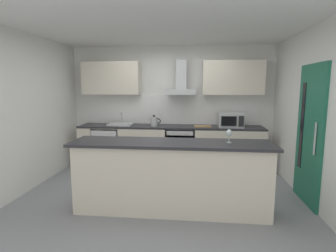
{
  "coord_description": "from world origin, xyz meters",
  "views": [
    {
      "loc": [
        0.54,
        -4.09,
        1.72
      ],
      "look_at": [
        0.06,
        0.42,
        1.05
      ],
      "focal_mm": 28.3,
      "sensor_mm": 36.0,
      "label": 1
    }
  ],
  "objects_px": {
    "oven": "(181,147)",
    "refrigerator": "(109,146)",
    "kettle": "(154,121)",
    "range_hood": "(181,84)",
    "microwave": "(231,120)",
    "wine_glass": "(229,133)",
    "sink": "(121,124)",
    "chopping_board": "(202,126)"
  },
  "relations": [
    {
      "from": "oven",
      "to": "sink",
      "type": "relative_size",
      "value": 1.6
    },
    {
      "from": "oven",
      "to": "microwave",
      "type": "relative_size",
      "value": 1.6
    },
    {
      "from": "sink",
      "to": "chopping_board",
      "type": "bearing_deg",
      "value": -1.13
    },
    {
      "from": "range_hood",
      "to": "wine_glass",
      "type": "xyz_separation_m",
      "value": [
        0.76,
        -2.13,
        -0.68
      ]
    },
    {
      "from": "microwave",
      "to": "oven",
      "type": "bearing_deg",
      "value": 178.45
    },
    {
      "from": "refrigerator",
      "to": "sink",
      "type": "xyz_separation_m",
      "value": [
        0.28,
        0.01,
        0.5
      ]
    },
    {
      "from": "microwave",
      "to": "sink",
      "type": "relative_size",
      "value": 1.0
    },
    {
      "from": "refrigerator",
      "to": "kettle",
      "type": "bearing_deg",
      "value": -1.73
    },
    {
      "from": "refrigerator",
      "to": "range_hood",
      "type": "height_order",
      "value": "range_hood"
    },
    {
      "from": "microwave",
      "to": "wine_glass",
      "type": "height_order",
      "value": "microwave"
    },
    {
      "from": "microwave",
      "to": "range_hood",
      "type": "distance_m",
      "value": 1.28
    },
    {
      "from": "refrigerator",
      "to": "chopping_board",
      "type": "bearing_deg",
      "value": -0.59
    },
    {
      "from": "kettle",
      "to": "wine_glass",
      "type": "height_order",
      "value": "wine_glass"
    },
    {
      "from": "range_hood",
      "to": "wine_glass",
      "type": "distance_m",
      "value": 2.36
    },
    {
      "from": "oven",
      "to": "refrigerator",
      "type": "relative_size",
      "value": 0.94
    },
    {
      "from": "sink",
      "to": "wine_glass",
      "type": "bearing_deg",
      "value": -44.37
    },
    {
      "from": "oven",
      "to": "range_hood",
      "type": "bearing_deg",
      "value": 90.0
    },
    {
      "from": "oven",
      "to": "sink",
      "type": "distance_m",
      "value": 1.38
    },
    {
      "from": "wine_glass",
      "to": "chopping_board",
      "type": "distance_m",
      "value": 2.01
    },
    {
      "from": "kettle",
      "to": "chopping_board",
      "type": "xyz_separation_m",
      "value": [
        1.02,
        0.01,
        -0.09
      ]
    },
    {
      "from": "microwave",
      "to": "wine_glass",
      "type": "relative_size",
      "value": 2.81
    },
    {
      "from": "sink",
      "to": "chopping_board",
      "type": "distance_m",
      "value": 1.76
    },
    {
      "from": "microwave",
      "to": "sink",
      "type": "xyz_separation_m",
      "value": [
        -2.33,
        0.04,
        -0.12
      ]
    },
    {
      "from": "oven",
      "to": "refrigerator",
      "type": "bearing_deg",
      "value": -179.9
    },
    {
      "from": "oven",
      "to": "wine_glass",
      "type": "height_order",
      "value": "wine_glass"
    },
    {
      "from": "refrigerator",
      "to": "wine_glass",
      "type": "xyz_separation_m",
      "value": [
        2.34,
        -2.0,
        0.69
      ]
    },
    {
      "from": "refrigerator",
      "to": "kettle",
      "type": "xyz_separation_m",
      "value": [
        1.02,
        -0.03,
        0.58
      ]
    },
    {
      "from": "oven",
      "to": "refrigerator",
      "type": "distance_m",
      "value": 1.59
    },
    {
      "from": "refrigerator",
      "to": "microwave",
      "type": "distance_m",
      "value": 2.69
    },
    {
      "from": "sink",
      "to": "range_hood",
      "type": "distance_m",
      "value": 1.56
    },
    {
      "from": "refrigerator",
      "to": "sink",
      "type": "relative_size",
      "value": 1.7
    },
    {
      "from": "microwave",
      "to": "wine_glass",
      "type": "distance_m",
      "value": 2.0
    },
    {
      "from": "refrigerator",
      "to": "microwave",
      "type": "xyz_separation_m",
      "value": [
        2.62,
        -0.03,
        0.62
      ]
    },
    {
      "from": "kettle",
      "to": "range_hood",
      "type": "bearing_deg",
      "value": 16.2
    },
    {
      "from": "kettle",
      "to": "chopping_board",
      "type": "relative_size",
      "value": 0.85
    },
    {
      "from": "oven",
      "to": "chopping_board",
      "type": "bearing_deg",
      "value": -2.97
    },
    {
      "from": "microwave",
      "to": "chopping_board",
      "type": "relative_size",
      "value": 1.47
    },
    {
      "from": "oven",
      "to": "kettle",
      "type": "bearing_deg",
      "value": -176.57
    },
    {
      "from": "oven",
      "to": "sink",
      "type": "xyz_separation_m",
      "value": [
        -1.3,
        0.01,
        0.47
      ]
    },
    {
      "from": "wine_glass",
      "to": "sink",
      "type": "bearing_deg",
      "value": 135.63
    },
    {
      "from": "sink",
      "to": "chopping_board",
      "type": "relative_size",
      "value": 1.47
    },
    {
      "from": "sink",
      "to": "wine_glass",
      "type": "height_order",
      "value": "wine_glass"
    }
  ]
}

